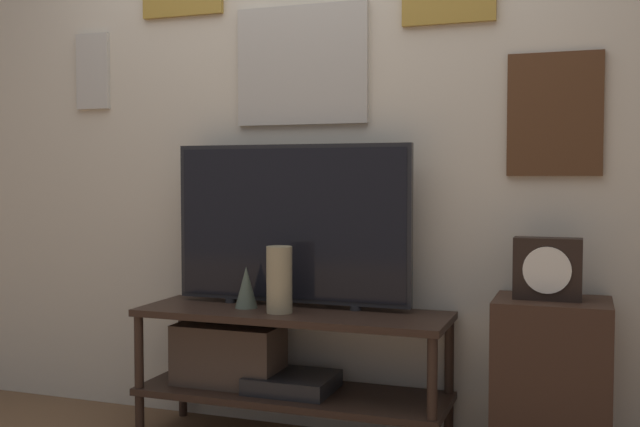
{
  "coord_description": "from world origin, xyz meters",
  "views": [
    {
      "loc": [
        1.17,
        -2.69,
        1.16
      ],
      "look_at": [
        0.13,
        0.26,
        1.0
      ],
      "focal_mm": 42.0,
      "sensor_mm": 36.0,
      "label": 1
    }
  ],
  "objects": [
    {
      "name": "wall_back",
      "position": [
        0.01,
        0.52,
        1.37
      ],
      "size": [
        6.4,
        0.08,
        2.7
      ],
      "color": "beige",
      "rests_on": "ground_plane"
    },
    {
      "name": "media_console",
      "position": [
        -0.12,
        0.26,
        0.37
      ],
      "size": [
        1.34,
        0.43,
        0.58
      ],
      "color": "black",
      "rests_on": "ground_plane"
    },
    {
      "name": "television",
      "position": [
        -0.04,
        0.35,
        0.95
      ],
      "size": [
        1.08,
        0.05,
        0.71
      ],
      "color": "black",
      "rests_on": "media_console"
    },
    {
      "name": "vase_tall_ceramic",
      "position": [
        -0.03,
        0.19,
        0.72
      ],
      "size": [
        0.11,
        0.11,
        0.28
      ],
      "color": "tan",
      "rests_on": "media_console"
    },
    {
      "name": "vase_slim_bronze",
      "position": [
        -0.21,
        0.25,
        0.67
      ],
      "size": [
        0.1,
        0.1,
        0.18
      ],
      "color": "#4C5647",
      "rests_on": "media_console"
    },
    {
      "name": "side_table",
      "position": [
        1.06,
        0.3,
        0.34
      ],
      "size": [
        0.44,
        0.35,
        0.68
      ],
      "color": "#382319",
      "rests_on": "ground_plane"
    },
    {
      "name": "mantel_clock",
      "position": [
        1.04,
        0.29,
        0.8
      ],
      "size": [
        0.25,
        0.11,
        0.24
      ],
      "color": "black",
      "rests_on": "side_table"
    }
  ]
}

